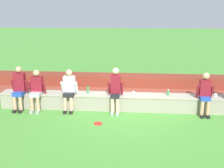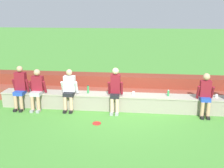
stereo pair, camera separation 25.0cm
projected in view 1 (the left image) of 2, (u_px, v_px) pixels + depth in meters
name	position (u px, v px, depth m)	size (l,w,h in m)	color
ground_plane	(125.00, 112.00, 8.44)	(80.00, 80.00, 0.00)	#4C9338
stone_seating_wall	(126.00, 101.00, 8.62)	(8.32, 0.57, 0.52)	gray
brick_bleachers	(127.00, 89.00, 9.79)	(11.15, 1.38, 0.81)	brown
person_far_left	(19.00, 87.00, 8.48)	(0.53, 0.55, 1.43)	tan
person_left_of_center	(36.00, 89.00, 8.45)	(0.55, 0.58, 1.33)	tan
person_center	(69.00, 89.00, 8.40)	(0.54, 0.53, 1.35)	#DBAD89
person_right_of_center	(115.00, 89.00, 8.27)	(0.48, 0.53, 1.44)	beige
person_far_right	(205.00, 93.00, 8.03)	(0.50, 0.49, 1.35)	tan
water_bottle_mid_right	(88.00, 90.00, 8.62)	(0.06, 0.06, 0.27)	green
water_bottle_near_right	(168.00, 93.00, 8.43)	(0.07, 0.07, 0.20)	green
plastic_cup_left_end	(133.00, 93.00, 8.51)	(0.08, 0.08, 0.12)	white
plastic_cup_middle	(216.00, 95.00, 8.34)	(0.09, 0.09, 0.10)	white
frisbee	(98.00, 124.00, 7.58)	(0.25, 0.25, 0.02)	red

